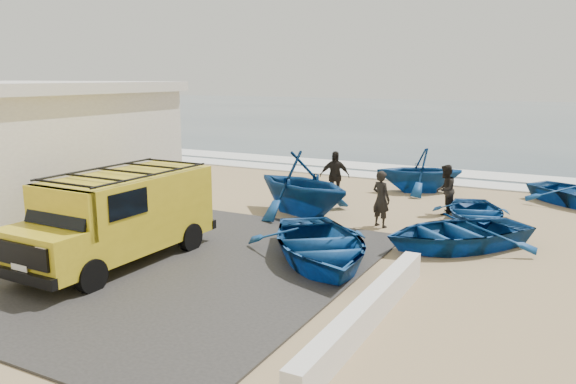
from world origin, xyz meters
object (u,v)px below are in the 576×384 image
at_px(van, 119,214).
at_px(boat_near_left, 319,244).
at_px(boat_mid_right, 475,213).
at_px(boat_far_left, 419,170).
at_px(fisherman_back, 335,176).
at_px(boat_near_right, 456,232).
at_px(fisherman_front, 381,199).
at_px(fisherman_middle, 445,190).
at_px(boat_mid_left, 301,183).
at_px(parapet, 367,312).

relative_size(van, boat_near_left, 1.16).
bearing_deg(boat_mid_right, boat_far_left, 108.29).
bearing_deg(boat_far_left, fisherman_back, -61.67).
xyz_separation_m(boat_near_right, fisherman_front, (-2.46, 1.14, 0.43)).
relative_size(van, boat_near_right, 1.27).
height_order(fisherman_middle, fisherman_back, fisherman_back).
distance_m(boat_near_right, boat_mid_left, 5.51).
xyz_separation_m(parapet, boat_mid_right, (0.45, 8.38, 0.08)).
height_order(boat_mid_right, fisherman_front, fisherman_front).
relative_size(boat_near_right, fisherman_front, 2.41).
bearing_deg(van, boat_near_left, 27.70).
relative_size(boat_mid_right, fisherman_back, 1.86).
xyz_separation_m(van, fisherman_front, (4.55, 6.09, -0.34)).
relative_size(boat_near_right, boat_mid_right, 1.21).
bearing_deg(van, parapet, -4.63).
distance_m(boat_mid_right, fisherman_middle, 1.50).
bearing_deg(boat_near_left, boat_mid_left, 84.59).
bearing_deg(fisherman_middle, boat_mid_left, -59.63).
bearing_deg(boat_far_left, van, -44.47).
xyz_separation_m(boat_near_right, boat_mid_right, (0.02, 2.79, -0.07)).
bearing_deg(boat_mid_right, fisherman_middle, 126.07).
height_order(boat_near_right, boat_mid_right, boat_near_right).
bearing_deg(parapet, boat_mid_left, 124.58).
distance_m(van, boat_near_left, 4.89).
relative_size(parapet, boat_far_left, 1.83).
relative_size(boat_near_left, fisherman_back, 2.46).
distance_m(boat_mid_left, fisherman_back, 2.36).
height_order(boat_mid_left, fisherman_front, boat_mid_left).
xyz_separation_m(boat_near_left, fisherman_middle, (1.57, 6.43, 0.36)).
distance_m(boat_mid_left, fisherman_front, 2.85).
height_order(boat_near_right, fisherman_middle, fisherman_middle).
relative_size(van, boat_far_left, 1.60).
relative_size(boat_mid_left, fisherman_back, 2.15).
relative_size(van, fisherman_front, 3.06).
bearing_deg(boat_near_right, boat_far_left, 155.52).
bearing_deg(fisherman_front, boat_far_left, -63.84).
height_order(van, boat_near_right, van).
bearing_deg(fisherman_back, fisherman_front, -71.44).
height_order(boat_far_left, fisherman_front, boat_far_left).
bearing_deg(fisherman_middle, boat_mid_right, 55.22).
bearing_deg(boat_near_right, boat_mid_left, -152.21).
bearing_deg(boat_mid_left, fisherman_back, 16.48).
bearing_deg(fisherman_front, boat_mid_left, 16.11).
bearing_deg(van, fisherman_back, 78.74).
height_order(boat_mid_left, fisherman_back, boat_mid_left).
height_order(parapet, boat_mid_right, boat_mid_right).
relative_size(boat_mid_left, boat_far_left, 1.20).
relative_size(boat_near_right, fisherman_back, 2.26).
height_order(boat_near_left, fisherman_back, fisherman_back).
xyz_separation_m(parapet, fisherman_front, (-2.03, 6.73, 0.58)).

